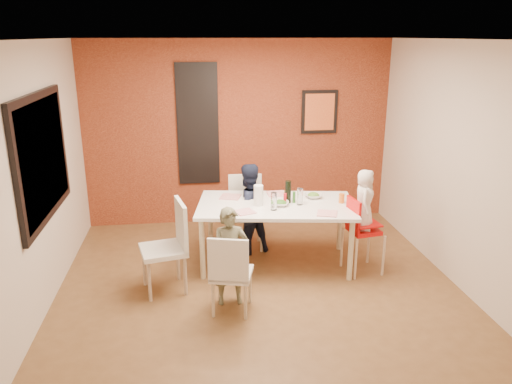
{
  "coord_description": "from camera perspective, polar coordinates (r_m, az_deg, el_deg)",
  "views": [
    {
      "loc": [
        -0.7,
        -5.01,
        2.74
      ],
      "look_at": [
        0.0,
        0.3,
        1.05
      ],
      "focal_mm": 35.0,
      "sensor_mm": 36.0,
      "label": 1
    }
  ],
  "objects": [
    {
      "name": "child_far",
      "position": [
        6.43,
        -0.96,
        -1.94
      ],
      "size": [
        0.71,
        0.64,
        1.2
      ],
      "primitive_type": "imported",
      "rotation": [
        0.0,
        0.0,
        3.53
      ],
      "color": "black",
      "rests_on": "ground"
    },
    {
      "name": "plate_far_left",
      "position": [
        6.3,
        -2.96,
        -0.54
      ],
      "size": [
        0.3,
        0.3,
        0.01
      ],
      "primitive_type": "cube",
      "rotation": [
        0.0,
        0.0,
        -0.3
      ],
      "color": "white",
      "rests_on": "dining_table"
    },
    {
      "name": "wall_left",
      "position": [
        5.43,
        -23.82,
        1.14
      ],
      "size": [
        0.02,
        4.5,
        2.7
      ],
      "primitive_type": "cube",
      "color": "beige",
      "rests_on": "ground"
    },
    {
      "name": "wine_bottle",
      "position": [
        6.06,
        3.68,
        0.02
      ],
      "size": [
        0.07,
        0.07,
        0.27
      ],
      "primitive_type": "cylinder",
      "color": "black",
      "rests_on": "dining_table"
    },
    {
      "name": "picture_window_frame",
      "position": [
        5.56,
        -23.23,
        3.71
      ],
      "size": [
        0.05,
        1.7,
        1.3
      ],
      "primitive_type": "cube",
      "color": "black",
      "rests_on": "wall_left"
    },
    {
      "name": "plate_far_mid",
      "position": [
        6.41,
        2.4,
        -0.19
      ],
      "size": [
        0.25,
        0.25,
        0.01
      ],
      "primitive_type": "cube",
      "rotation": [
        0.0,
        0.0,
        0.03
      ],
      "color": "white",
      "rests_on": "dining_table"
    },
    {
      "name": "wall_right",
      "position": [
        5.98,
        22.34,
        2.73
      ],
      "size": [
        0.02,
        4.5,
        2.7
      ],
      "primitive_type": "cube",
      "color": "beige",
      "rests_on": "ground"
    },
    {
      "name": "dining_table",
      "position": [
        6.08,
        2.3,
        -1.97
      ],
      "size": [
        2.02,
        1.31,
        0.78
      ],
      "rotation": [
        0.0,
        0.0,
        -0.15
      ],
      "color": "white",
      "rests_on": "ground"
    },
    {
      "name": "child_near",
      "position": [
        5.25,
        -2.96,
        -7.38
      ],
      "size": [
        0.4,
        0.27,
        1.06
      ],
      "primitive_type": "imported",
      "rotation": [
        0.0,
        0.0,
        0.03
      ],
      "color": "brown",
      "rests_on": "ground"
    },
    {
      "name": "ground",
      "position": [
        5.76,
        0.4,
        -10.92
      ],
      "size": [
        4.5,
        4.5,
        0.0
      ],
      "primitive_type": "plane",
      "color": "brown",
      "rests_on": "ground"
    },
    {
      "name": "plate_near_right",
      "position": [
        5.77,
        8.13,
        -2.43
      ],
      "size": [
        0.28,
        0.28,
        0.01
      ],
      "primitive_type": "cube",
      "rotation": [
        0.0,
        0.0,
        -0.32
      ],
      "color": "white",
      "rests_on": "dining_table"
    },
    {
      "name": "art_print_frame",
      "position": [
        7.55,
        7.26,
        9.07
      ],
      "size": [
        0.54,
        0.03,
        0.64
      ],
      "primitive_type": "cube",
      "color": "black",
      "rests_on": "wall_back"
    },
    {
      "name": "brick_accent_wall",
      "position": [
        7.41,
        -1.95,
        6.69
      ],
      "size": [
        4.5,
        0.02,
        2.7
      ],
      "primitive_type": "cube",
      "color": "maroon",
      "rests_on": "ground"
    },
    {
      "name": "condiment_red",
      "position": [
        6.0,
        3.33,
        -0.83
      ],
      "size": [
        0.04,
        0.04,
        0.14
      ],
      "primitive_type": "cylinder",
      "color": "red",
      "rests_on": "dining_table"
    },
    {
      "name": "salad_bowl_a",
      "position": [
        5.99,
        2.8,
        -1.33
      ],
      "size": [
        0.25,
        0.25,
        0.05
      ],
      "primitive_type": "imported",
      "rotation": [
        0.0,
        0.0,
        -0.24
      ],
      "color": "white",
      "rests_on": "dining_table"
    },
    {
      "name": "sippy_cup",
      "position": [
        6.15,
        9.76,
        -0.72
      ],
      "size": [
        0.07,
        0.07,
        0.12
      ],
      "primitive_type": "cylinder",
      "color": "orange",
      "rests_on": "dining_table"
    },
    {
      "name": "toddler",
      "position": [
        5.93,
        12.27,
        -0.86
      ],
      "size": [
        0.33,
        0.41,
        0.72
      ],
      "primitive_type": "imported",
      "rotation": [
        0.0,
        0.0,
        1.25
      ],
      "color": "silver",
      "rests_on": "high_chair"
    },
    {
      "name": "glassblock_strip",
      "position": [
        7.33,
        -6.67,
        7.66
      ],
      "size": [
        0.55,
        0.03,
        1.7
      ],
      "primitive_type": "cube",
      "color": "silver",
      "rests_on": "wall_back"
    },
    {
      "name": "paper_towel_roll",
      "position": [
        5.95,
        0.28,
        -0.39
      ],
      "size": [
        0.11,
        0.11,
        0.25
      ],
      "primitive_type": "cylinder",
      "color": "white",
      "rests_on": "dining_table"
    },
    {
      "name": "condiment_green",
      "position": [
        6.08,
        4.37,
        -0.6
      ],
      "size": [
        0.04,
        0.04,
        0.14
      ],
      "primitive_type": "cylinder",
      "color": "#2C6B23",
      "rests_on": "dining_table"
    },
    {
      "name": "salad_bowl_b",
      "position": [
        6.3,
        6.59,
        -0.45
      ],
      "size": [
        0.23,
        0.23,
        0.05
      ],
      "primitive_type": "imported",
      "rotation": [
        0.0,
        0.0,
        0.11
      ],
      "color": "silver",
      "rests_on": "dining_table"
    },
    {
      "name": "condiment_brown",
      "position": [
        6.12,
        3.38,
        -0.47
      ],
      "size": [
        0.04,
        0.04,
        0.14
      ],
      "primitive_type": "cylinder",
      "color": "brown",
      "rests_on": "dining_table"
    },
    {
      "name": "picture_window_pane",
      "position": [
        5.56,
        -23.08,
        3.72
      ],
      "size": [
        0.02,
        1.55,
        1.15
      ],
      "primitive_type": "cube",
      "color": "black",
      "rests_on": "wall_left"
    },
    {
      "name": "plate_near_left",
      "position": [
        5.76,
        -1.28,
        -2.28
      ],
      "size": [
        0.27,
        0.27,
        0.01
      ],
      "primitive_type": "cube",
      "rotation": [
        0.0,
        0.0,
        0.35
      ],
      "color": "white",
      "rests_on": "dining_table"
    },
    {
      "name": "wine_glass_b",
      "position": [
        6.01,
        5.04,
        -0.53
      ],
      "size": [
        0.07,
        0.07,
        0.2
      ],
      "primitive_type": "cylinder",
      "color": "white",
      "rests_on": "dining_table"
    },
    {
      "name": "wall_back",
      "position": [
        7.43,
        -1.97,
        6.72
      ],
      "size": [
        4.5,
        0.02,
        2.7
      ],
      "primitive_type": "cube",
      "color": "beige",
      "rests_on": "ground"
    },
    {
      "name": "glassblock_surround",
      "position": [
        7.33,
        -6.67,
        7.66
      ],
      "size": [
        0.6,
        0.03,
        1.76
      ],
      "primitive_type": "cube",
      "color": "black",
      "rests_on": "wall_back"
    },
    {
      "name": "chair_left",
      "position": [
        5.58,
        -9.7,
        -5.62
      ],
      "size": [
        0.57,
        0.57,
        1.02
      ],
      "rotation": [
        0.0,
        0.0,
        4.93
      ],
      "color": "white",
      "rests_on": "ground"
    },
    {
      "name": "art_print_canvas",
      "position": [
        7.53,
        7.29,
        9.05
      ],
      "size": [
        0.44,
        0.01,
        0.54
      ],
      "primitive_type": "cube",
      "color": "orange",
      "rests_on": "wall_back"
    },
    {
      "name": "wall_front",
      "position": [
        3.17,
        6.07,
        -8.63
      ],
      "size": [
        4.5,
        0.02,
        2.7
      ],
      "primitive_type": "cube",
      "color": "beige",
      "rests_on": "ground"
    },
    {
      "name": "chair_far",
      "position": [
        6.68,
        -1.17,
        -1.74
      ],
      "size": [
        0.46,
        0.46,
        0.96
      ],
      "rotation": [
        0.0,
        0.0,
        -0.03
      ],
      "color": "beige",
      "rests_on": "ground"
    },
    {
      "name": "chair_near",
      "position": [
        5.06,
        -2.96,
        -8.97
      ],
      "size": [
        0.49,
        0.49,
        0.87
      ],
      "rotation": [
        0.0,
        0.0,
        2.89
      ],
      "color": "silver",
      "rests_on": "ground"
    },
    {
      "name": "high_chair",
      "position": [
        6.04,
        11.87,
        -4.04
      ],
      "size": [
        0.45,
        0.45,
        0.93
      ],
      "rotation": [
        0.0,
        0.0,
        1.73
      ],
      "color": "red",
      "rests_on": "ground"
    },
    {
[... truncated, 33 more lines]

